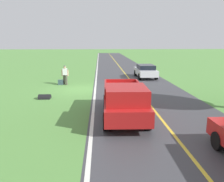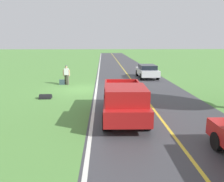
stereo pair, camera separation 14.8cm
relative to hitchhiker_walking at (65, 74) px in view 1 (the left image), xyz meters
The scene contains 9 objects.
ground_plane 2.88m from the hitchhiker_walking, 124.44° to the left, with size 200.00×200.00×0.00m, color #568E42.
road_surface 6.64m from the hitchhiker_walking, 160.13° to the left, with size 7.26×120.00×0.00m, color #3D3D42.
lane_edge_line 3.65m from the hitchhiker_walking, 140.67° to the left, with size 0.16×117.60×0.00m, color silver.
lane_centre_line 6.64m from the hitchhiker_walking, 160.13° to the left, with size 0.14×117.60×0.00m, color gold.
hitchhiker_walking is the anchor object (origin of this frame).
suitcase_carried 0.86m from the hitchhiker_walking, 12.97° to the left, with size 0.20×0.46×0.46m, color #384C56.
pickup_truck_passing 10.51m from the hitchhiker_walking, 114.30° to the left, with size 2.21×5.45×1.82m.
sedan_near_oncoming 8.77m from the hitchhiker_walking, 155.93° to the right, with size 1.93×4.40×1.41m.
drainage_culvert 5.28m from the hitchhiker_walking, 82.69° to the left, with size 0.60×0.60×0.80m, color black.
Camera 1 is at (-1.59, 18.11, 3.80)m, focal length 36.31 mm.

